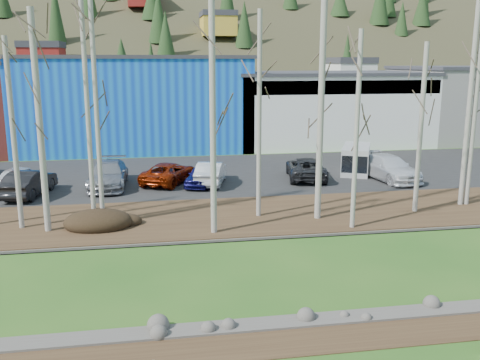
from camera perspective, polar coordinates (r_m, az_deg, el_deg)
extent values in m
cube|color=#382616|center=(16.33, 9.06, -16.24)|extent=(80.00, 1.80, 0.03)
cube|color=#382616|center=(27.47, 0.82, -3.84)|extent=(80.00, 7.00, 0.15)
cube|color=black|center=(37.53, -2.08, 0.64)|extent=(80.00, 14.00, 0.14)
cube|color=blue|center=(50.56, -11.08, 8.02)|extent=(20.00, 12.00, 8.00)
cube|color=#333338|center=(50.42, -11.28, 12.72)|extent=(20.40, 12.24, 0.30)
cube|color=white|center=(53.33, 8.84, 7.52)|extent=(18.00, 12.00, 6.50)
cube|color=#333338|center=(53.14, 8.96, 11.17)|extent=(18.36, 12.24, 0.30)
cube|color=navy|center=(47.62, 11.19, 9.67)|extent=(17.64, 0.20, 1.20)
cube|color=gray|center=(60.29, 23.56, 7.44)|extent=(14.00, 12.00, 7.00)
cube|color=#333338|center=(60.14, 23.87, 10.90)|extent=(14.28, 12.24, 0.30)
ellipsoid|color=black|center=(26.19, -14.90, -4.21)|extent=(3.21, 2.27, 0.63)
cylinder|color=#B7AFA6|center=(26.48, -23.01, 4.43)|extent=(0.24, 0.24, 8.78)
cylinder|color=#B7AFA6|center=(25.46, -20.59, 5.66)|extent=(0.29, 0.29, 9.95)
cylinder|color=#B7AFA6|center=(25.56, -16.00, 8.08)|extent=(0.22, 0.22, 11.79)
cylinder|color=#B7AFA6|center=(23.63, -2.92, 6.34)|extent=(0.28, 0.28, 10.25)
cylinder|color=#B7AFA6|center=(26.30, 2.06, 6.80)|extent=(0.23, 0.23, 10.08)
cylinder|color=#B7AFA6|center=(24.99, 12.33, 5.05)|extent=(0.22, 0.22, 9.07)
cylinder|color=#B7AFA6|center=(26.10, 8.64, 8.00)|extent=(0.31, 0.31, 11.34)
cylinder|color=#B7AFA6|center=(28.71, 18.71, 5.16)|extent=(0.24, 0.24, 8.62)
cylinder|color=#B7AFA6|center=(31.06, 23.88, 8.13)|extent=(0.26, 0.26, 11.70)
cylinder|color=#B7AFA6|center=(30.88, 23.34, 8.16)|extent=(0.26, 0.26, 11.70)
cylinder|color=#B7AFA6|center=(25.52, -15.11, 8.13)|extent=(0.22, 0.22, 11.79)
imported|color=silver|center=(35.78, -22.39, 0.32)|extent=(2.83, 4.32, 1.37)
imported|color=black|center=(33.40, -21.58, -0.27)|extent=(2.56, 4.93, 1.55)
imported|color=maroon|center=(34.63, -7.62, 0.77)|extent=(4.18, 5.32, 1.34)
imported|color=gray|center=(34.19, -13.89, 0.58)|extent=(2.40, 5.58, 1.60)
imported|color=#121052|center=(33.74, -4.11, 0.50)|extent=(2.75, 4.09, 1.29)
imported|color=silver|center=(34.07, -3.12, 0.77)|extent=(2.63, 4.69, 1.46)
imported|color=#29292C|center=(35.88, 7.04, 1.27)|extent=(3.25, 5.48, 1.43)
imported|color=white|center=(36.62, 15.58, 1.26)|extent=(3.07, 5.78, 1.59)
cube|color=silver|center=(38.50, 12.27, 2.19)|extent=(3.40, 4.64, 1.88)
cube|color=black|center=(36.83, 12.14, 1.73)|extent=(1.92, 1.52, 1.16)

